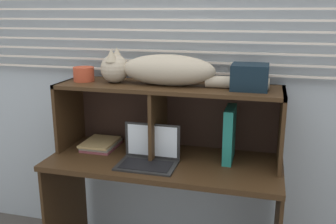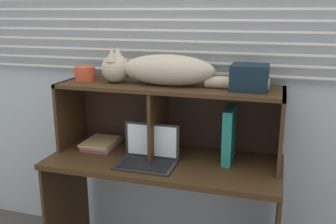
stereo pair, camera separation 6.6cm
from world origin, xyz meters
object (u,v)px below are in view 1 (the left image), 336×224
Objects in this scene: small_basket at (84,74)px; cat at (160,70)px; book_stack at (101,144)px; storage_box at (250,77)px; binder_upright at (229,134)px; laptop at (149,156)px.

cat is at bearing 0.00° from small_basket.
book_stack is 1.30× the size of storage_box.
book_stack is at bearing 179.99° from binder_upright.
cat is 4.96× the size of storage_box.
laptop is 1.05× the size of binder_upright.
cat is 0.53m from binder_upright.
small_basket is 0.64× the size of storage_box.
binder_upright is 1.22× the size of book_stack.
binder_upright is 2.49× the size of small_basket.
binder_upright is 0.34m from storage_box.
cat is at bearing 180.00° from storage_box.
book_stack is 1.00m from storage_box.
cat is 7.79× the size of small_basket.
small_basket is at bearing 159.47° from laptop.
cat is 2.98× the size of laptop.
small_basket is 0.97m from storage_box.
binder_upright is at bearing 0.00° from small_basket.
small_basket reaches higher than book_stack.
cat reaches higher than storage_box.
laptop is 1.28× the size of book_stack.
laptop is 0.64m from small_basket.
storage_box reaches higher than book_stack.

